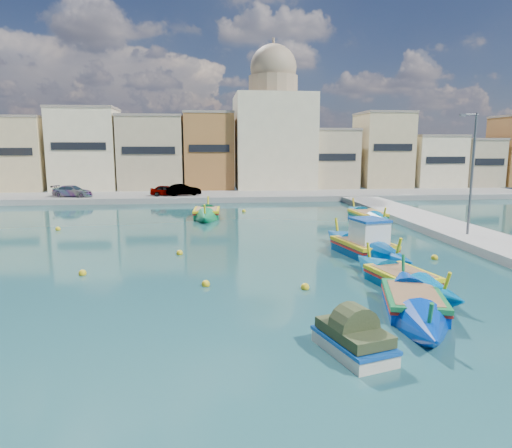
# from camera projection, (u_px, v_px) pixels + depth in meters

# --- Properties ---
(ground) EXTENTS (160.00, 160.00, 0.00)m
(ground) POSITION_uv_depth(u_px,v_px,m) (185.00, 277.00, 21.23)
(ground) COLOR #113433
(ground) RESTS_ON ground
(north_quay) EXTENTS (80.00, 8.00, 0.60)m
(north_quay) POSITION_uv_depth(u_px,v_px,m) (197.00, 197.00, 52.54)
(north_quay) COLOR gray
(north_quay) RESTS_ON ground
(north_townhouses) EXTENTS (83.20, 7.87, 10.19)m
(north_townhouses) POSITION_uv_depth(u_px,v_px,m) (248.00, 154.00, 59.69)
(north_townhouses) COLOR tan
(north_townhouses) RESTS_ON ground
(church_block) EXTENTS (10.00, 10.00, 19.10)m
(church_block) POSITION_uv_depth(u_px,v_px,m) (273.00, 128.00, 60.10)
(church_block) COLOR beige
(church_block) RESTS_ON ground
(quay_street_lamp) EXTENTS (1.18, 0.16, 8.00)m
(quay_street_lamp) POSITION_uv_depth(u_px,v_px,m) (471.00, 173.00, 28.26)
(quay_street_lamp) COLOR #595B60
(quay_street_lamp) RESTS_ON ground
(parked_cars) EXTENTS (16.20, 2.62, 1.28)m
(parked_cars) POSITION_uv_depth(u_px,v_px,m) (132.00, 191.00, 50.16)
(parked_cars) COLOR #4C1919
(parked_cars) RESTS_ON north_quay
(luzzu_blue_cabin) EXTENTS (3.96, 9.35, 3.22)m
(luzzu_blue_cabin) POSITION_uv_depth(u_px,v_px,m) (364.00, 248.00, 25.49)
(luzzu_blue_cabin) COLOR #004DA0
(luzzu_blue_cabin) RESTS_ON ground
(luzzu_cyan_mid) EXTENTS (2.56, 8.93, 2.61)m
(luzzu_cyan_mid) POSITION_uv_depth(u_px,v_px,m) (367.00, 217.00, 37.49)
(luzzu_cyan_mid) COLOR #00619A
(luzzu_cyan_mid) RESTS_ON ground
(luzzu_green) EXTENTS (2.50, 8.23, 2.56)m
(luzzu_green) POSITION_uv_depth(u_px,v_px,m) (207.00, 214.00, 39.07)
(luzzu_green) COLOR #0A723F
(luzzu_green) RESTS_ON ground
(luzzu_blue_south) EXTENTS (4.27, 8.67, 2.45)m
(luzzu_blue_south) POSITION_uv_depth(u_px,v_px,m) (413.00, 304.00, 16.79)
(luzzu_blue_south) COLOR #0031A9
(luzzu_blue_south) RESTS_ON ground
(luzzu_cyan_south) EXTENTS (3.42, 7.85, 2.37)m
(luzzu_cyan_south) POSITION_uv_depth(u_px,v_px,m) (402.00, 280.00, 19.73)
(luzzu_cyan_south) COLOR #00609F
(luzzu_cyan_south) RESTS_ON ground
(tender_near) EXTENTS (2.08, 2.89, 1.28)m
(tender_near) POSITION_uv_depth(u_px,v_px,m) (353.00, 341.00, 13.26)
(tender_near) COLOR beige
(tender_near) RESTS_ON ground
(mooring_buoys) EXTENTS (23.24, 23.80, 0.36)m
(mooring_buoys) POSITION_uv_depth(u_px,v_px,m) (211.00, 249.00, 26.56)
(mooring_buoys) COLOR yellow
(mooring_buoys) RESTS_ON ground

